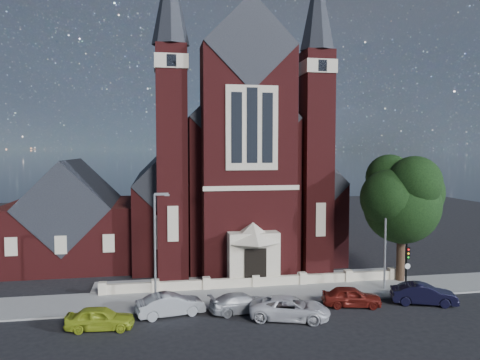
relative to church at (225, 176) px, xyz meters
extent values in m
plane|color=black|center=(0.00, -7.94, -8.19)|extent=(120.00, 120.00, 0.00)
cube|color=gray|center=(0.00, -18.44, -8.19)|extent=(60.00, 5.00, 0.12)
cube|color=gray|center=(0.00, -14.44, -8.19)|extent=(26.00, 3.00, 0.14)
cube|color=#BDB296|center=(0.00, -16.44, -8.19)|extent=(24.00, 0.40, 0.90)
cube|color=#4B1414|center=(0.00, 2.06, -1.19)|extent=(10.00, 30.00, 14.00)
cube|color=black|center=(0.00, 2.06, 5.81)|extent=(10.00, 30.20, 10.00)
cube|color=#4B1414|center=(-7.50, 1.06, -4.19)|extent=(5.00, 26.00, 8.00)
cube|color=#4B1414|center=(7.50, 1.06, -4.19)|extent=(5.00, 26.00, 8.00)
cube|color=black|center=(-7.50, 1.06, -0.19)|extent=(5.01, 26.20, 5.01)
cube|color=black|center=(7.50, 1.06, -0.19)|extent=(5.01, 26.20, 5.01)
cube|color=#4B1414|center=(0.00, -13.44, 1.81)|extent=(8.00, 3.00, 20.00)
cube|color=black|center=(0.00, -13.44, 11.81)|extent=(8.00, 3.20, 8.00)
cube|color=#BDB296|center=(0.00, -14.99, 4.81)|extent=(4.40, 0.15, 7.00)
cube|color=black|center=(0.00, -15.06, 5.01)|extent=(0.90, 0.08, 6.20)
cube|color=#BDB296|center=(0.00, -15.44, -5.99)|extent=(4.20, 2.00, 4.40)
cube|color=black|center=(0.00, -16.49, -6.59)|extent=(1.80, 0.12, 3.20)
cone|color=#BDB296|center=(0.00, -15.44, -3.79)|extent=(4.60, 4.60, 1.60)
cube|color=#4B1414|center=(-6.50, -12.44, 1.81)|extent=(2.60, 2.60, 20.00)
cube|color=#BDB296|center=(-6.50, -12.44, 10.31)|extent=(2.80, 2.80, 1.20)
cube|color=#4B1414|center=(6.50, -12.44, 1.81)|extent=(2.60, 2.60, 20.00)
cube|color=#BDB296|center=(6.50, -12.44, 10.31)|extent=(2.80, 2.80, 1.20)
cone|color=black|center=(6.50, -12.44, 15.81)|extent=(3.20, 3.20, 8.00)
cube|color=#4B1414|center=(-16.00, -4.94, -5.19)|extent=(12.00, 12.00, 6.00)
cube|color=black|center=(-16.00, -4.94, -2.19)|extent=(8.49, 12.20, 8.49)
cylinder|color=black|center=(12.50, -16.94, -5.69)|extent=(0.70, 0.70, 5.00)
sphere|color=black|center=(12.50, -16.94, -1.69)|extent=(6.40, 6.40, 6.40)
sphere|color=black|center=(12.90, -18.14, 0.31)|extent=(4.40, 4.40, 4.40)
cylinder|color=gray|center=(-8.00, -18.94, -4.19)|extent=(0.16, 0.16, 8.00)
cube|color=gray|center=(-7.50, -18.94, -0.19)|extent=(1.00, 0.15, 0.18)
cube|color=gray|center=(-7.10, -18.94, -0.27)|extent=(0.35, 0.22, 0.12)
cylinder|color=gray|center=(10.00, -18.94, -4.19)|extent=(0.16, 0.16, 8.00)
cube|color=gray|center=(10.50, -18.94, -0.19)|extent=(1.00, 0.15, 0.18)
cube|color=gray|center=(10.90, -18.94, -0.27)|extent=(0.35, 0.22, 0.12)
cylinder|color=black|center=(11.00, -20.44, -6.19)|extent=(0.14, 0.14, 4.00)
cube|color=black|center=(11.00, -20.59, -4.89)|extent=(0.28, 0.22, 0.90)
sphere|color=red|center=(11.00, -20.72, -4.59)|extent=(0.14, 0.14, 0.14)
sphere|color=#CC8C0C|center=(11.00, -20.72, -4.89)|extent=(0.14, 0.14, 0.14)
sphere|color=#0C9919|center=(11.00, -20.72, -5.19)|extent=(0.14, 0.14, 0.14)
imported|color=#9BAE22|center=(-11.40, -23.38, -7.47)|extent=(4.34, 2.07, 1.43)
imported|color=#93979A|center=(-7.01, -21.71, -7.43)|extent=(4.80, 2.48, 1.51)
imported|color=#A0A3A8|center=(-2.14, -21.91, -7.53)|extent=(4.76, 2.52, 1.32)
imported|color=silver|center=(0.73, -23.80, -7.45)|extent=(5.81, 3.96, 1.48)
imported|color=maroon|center=(5.80, -22.15, -7.47)|extent=(4.44, 2.55, 1.42)
imported|color=black|center=(11.12, -22.67, -7.44)|extent=(4.82, 3.04, 1.50)
camera|label=1|loc=(-7.94, -52.97, 3.03)|focal=35.00mm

